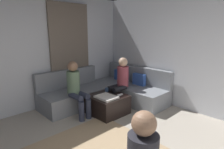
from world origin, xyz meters
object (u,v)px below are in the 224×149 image
sectional_couch (107,91)px  person_on_couch_back (120,80)px  ottoman (107,104)px  coffee_mug (107,90)px  game_remote (120,95)px  person_on_couch_side (76,87)px

sectional_couch → person_on_couch_back: (0.42, 0.06, 0.38)m
person_on_couch_back → ottoman: bearing=102.6°
sectional_couch → coffee_mug: size_ratio=26.84×
game_remote → person_on_couch_side: bearing=-126.6°
game_remote → person_on_couch_side: 0.99m
game_remote → person_on_couch_back: size_ratio=0.12×
sectional_couch → game_remote: 0.78m
ottoman → person_on_couch_back: 0.71m
sectional_couch → coffee_mug: sectional_couch is taller
person_on_couch_side → coffee_mug: bearing=166.6°
ottoman → coffee_mug: size_ratio=8.00×
sectional_couch → person_on_couch_back: person_on_couch_back is taller
coffee_mug → person_on_couch_back: (0.10, 0.35, 0.19)m
sectional_couch → coffee_mug: 0.48m
person_on_couch_side → person_on_couch_back: bearing=165.8°
ottoman → person_on_couch_side: size_ratio=0.63×
game_remote → person_on_couch_back: bearing=133.6°
coffee_mug → person_on_couch_side: person_on_couch_side is taller
person_on_couch_back → sectional_couch: bearing=7.4°
coffee_mug → person_on_couch_side: (-0.17, -0.73, 0.19)m
ottoman → person_on_couch_back: person_on_couch_back is taller
sectional_couch → ottoman: sectional_couch is taller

